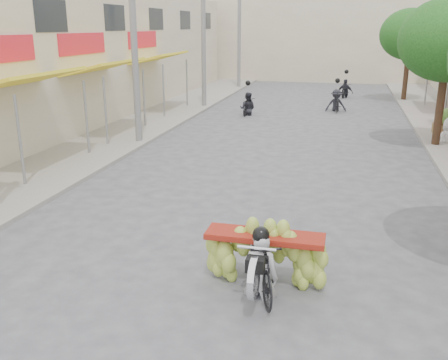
# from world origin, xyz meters

# --- Properties ---
(sidewalk_left) EXTENTS (4.00, 60.00, 0.12)m
(sidewalk_left) POSITION_xyz_m (-7.00, 15.00, 0.06)
(sidewalk_left) COLOR gray
(sidewalk_left) RESTS_ON ground
(shophouse_row_left) EXTENTS (9.77, 40.00, 6.00)m
(shophouse_row_left) POSITION_xyz_m (-11.98, 13.98, 3.00)
(shophouse_row_left) COLOR beige
(shophouse_row_left) RESTS_ON ground
(far_building) EXTENTS (20.00, 6.00, 7.00)m
(far_building) POSITION_xyz_m (0.00, 38.00, 3.50)
(far_building) COLOR beige
(far_building) RESTS_ON ground
(utility_pole_mid) EXTENTS (0.60, 0.24, 8.00)m
(utility_pole_mid) POSITION_xyz_m (-5.40, 12.00, 4.03)
(utility_pole_mid) COLOR slate
(utility_pole_mid) RESTS_ON ground
(utility_pole_far) EXTENTS (0.60, 0.24, 8.00)m
(utility_pole_far) POSITION_xyz_m (-5.40, 21.00, 4.03)
(utility_pole_far) COLOR slate
(utility_pole_far) RESTS_ON ground
(utility_pole_back) EXTENTS (0.60, 0.24, 8.00)m
(utility_pole_back) POSITION_xyz_m (-5.40, 30.00, 4.03)
(utility_pole_back) COLOR slate
(utility_pole_back) RESTS_ON ground
(street_tree_mid) EXTENTS (3.40, 3.40, 5.25)m
(street_tree_mid) POSITION_xyz_m (5.40, 14.00, 3.78)
(street_tree_mid) COLOR #3A2719
(street_tree_mid) RESTS_ON ground
(street_tree_far) EXTENTS (3.40, 3.40, 5.25)m
(street_tree_far) POSITION_xyz_m (5.40, 26.00, 3.78)
(street_tree_far) COLOR #3A2719
(street_tree_far) RESTS_ON ground
(banana_motorbike) EXTENTS (2.20, 1.90, 2.04)m
(banana_motorbike) POSITION_xyz_m (0.94, 2.27, 0.68)
(banana_motorbike) COLOR black
(banana_motorbike) RESTS_ON ground
(bg_motorbike_a) EXTENTS (0.83, 1.45, 1.95)m
(bg_motorbike_a) POSITION_xyz_m (-2.63, 19.17, 0.79)
(bg_motorbike_a) COLOR black
(bg_motorbike_a) RESTS_ON ground
(bg_motorbike_b) EXTENTS (1.12, 1.96, 1.95)m
(bg_motorbike_b) POSITION_xyz_m (1.62, 21.33, 0.82)
(bg_motorbike_b) COLOR black
(bg_motorbike_b) RESTS_ON ground
(bg_motorbike_c) EXTENTS (1.05, 1.51, 1.95)m
(bg_motorbike_c) POSITION_xyz_m (2.02, 26.76, 0.83)
(bg_motorbike_c) COLOR black
(bg_motorbike_c) RESTS_ON ground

